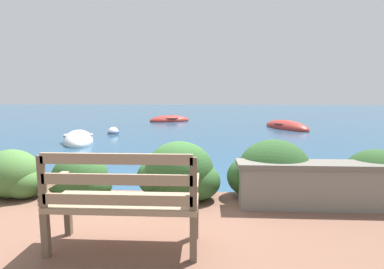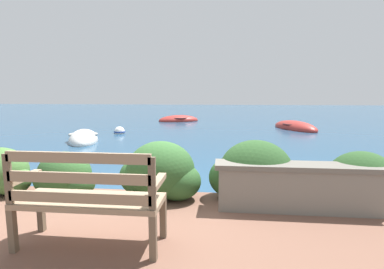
{
  "view_description": "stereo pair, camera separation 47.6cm",
  "coord_description": "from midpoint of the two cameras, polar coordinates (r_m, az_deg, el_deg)",
  "views": [
    {
      "loc": [
        0.94,
        -4.19,
        1.63
      ],
      "look_at": [
        0.52,
        4.18,
        0.48
      ],
      "focal_mm": 28.0,
      "sensor_mm": 36.0,
      "label": 1
    },
    {
      "loc": [
        1.41,
        -4.15,
        1.63
      ],
      "look_at": [
        0.52,
        4.18,
        0.48
      ],
      "focal_mm": 28.0,
      "sensor_mm": 36.0,
      "label": 2
    }
  ],
  "objects": [
    {
      "name": "park_bench",
      "position": [
        2.85,
        -17.85,
        -11.59
      ],
      "size": [
        1.35,
        0.48,
        0.93
      ],
      "rotation": [
        0.0,
        0.0,
        0.04
      ],
      "color": "brown",
      "rests_on": "patio_terrace"
    },
    {
      "name": "hedge_clump_extra",
      "position": [
        4.46,
        28.85,
        -7.57
      ],
      "size": [
        1.03,
        0.74,
        0.7
      ],
      "color": "#284C23",
      "rests_on": "patio_terrace"
    },
    {
      "name": "hedge_clump_left",
      "position": [
        4.96,
        -33.67,
        -6.67
      ],
      "size": [
        0.97,
        0.7,
        0.66
      ],
      "color": "#426B33",
      "rests_on": "patio_terrace"
    },
    {
      "name": "stone_wall",
      "position": [
        3.98,
        19.77,
        -9.03
      ],
      "size": [
        2.02,
        0.39,
        0.58
      ],
      "color": "slate",
      "rests_on": "patio_terrace"
    },
    {
      "name": "ground_plane",
      "position": [
        4.63,
        -12.32,
        -13.02
      ],
      "size": [
        80.0,
        80.0,
        0.0
      ],
      "color": "navy"
    },
    {
      "name": "hedge_clump_centre",
      "position": [
        4.44,
        -23.54,
        -7.76
      ],
      "size": [
        0.92,
        0.66,
        0.62
      ],
      "color": "#2D5628",
      "rests_on": "patio_terrace"
    },
    {
      "name": "hedge_clump_far_right",
      "position": [
        4.12,
        11.87,
        -7.29
      ],
      "size": [
        1.19,
        0.86,
        0.81
      ],
      "color": "#284C23",
      "rests_on": "patio_terrace"
    },
    {
      "name": "mooring_buoy",
      "position": [
        12.57,
        -15.82,
        0.4
      ],
      "size": [
        0.47,
        0.47,
        0.43
      ],
      "color": "white",
      "rests_on": "ground_plane"
    },
    {
      "name": "rowboat_mid",
      "position": [
        14.71,
        16.66,
        1.34
      ],
      "size": [
        2.09,
        3.11,
        0.68
      ],
      "rotation": [
        0.0,
        0.0,
        1.95
      ],
      "color": "#9E2D28",
      "rests_on": "ground_plane"
    },
    {
      "name": "rowboat_far",
      "position": [
        17.78,
        -5.06,
        2.7
      ],
      "size": [
        2.68,
        2.11,
        0.63
      ],
      "rotation": [
        0.0,
        0.0,
        3.58
      ],
      "color": "#9E2D28",
      "rests_on": "ground_plane"
    },
    {
      "name": "rowboat_nearest",
      "position": [
        10.82,
        -22.0,
        -1.1
      ],
      "size": [
        1.71,
        2.48,
        0.72
      ],
      "rotation": [
        0.0,
        0.0,
        5.09
      ],
      "color": "silver",
      "rests_on": "ground_plane"
    },
    {
      "name": "hedge_clump_right",
      "position": [
        4.09,
        -5.98,
        -7.46
      ],
      "size": [
        1.15,
        0.83,
        0.78
      ],
      "color": "#2D5628",
      "rests_on": "patio_terrace"
    }
  ]
}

